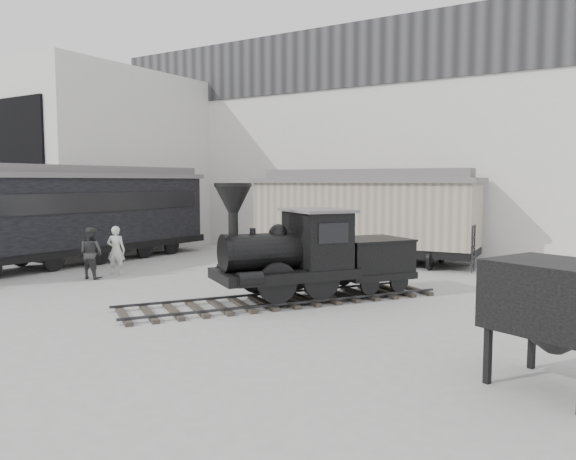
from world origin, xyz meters
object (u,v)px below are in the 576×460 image
Objects in this scene: boxcar at (364,213)px; visitor_b at (91,253)px; coal_hopper at (557,307)px; passenger_coach at (70,214)px; visitor_a at (116,250)px; locomotive at (307,258)px.

boxcar is 5.37× the size of visitor_b.
coal_hopper reaches higher than visitor_b.
visitor_a is (3.78, -0.87, -1.21)m from passenger_coach.
coal_hopper is (15.58, -4.18, 0.50)m from visitor_a.
visitor_b is (-0.11, -1.06, 0.01)m from visitor_a.
boxcar is at bearing 137.12° from locomotive.
coal_hopper is (7.17, -4.02, 0.18)m from locomotive.
visitor_a is at bearing -10.45° from passenger_coach.
boxcar is at bearing 149.14° from coal_hopper.
visitor_b is (3.66, -1.93, -1.20)m from passenger_coach.
locomotive is at bearing -2.34° from passenger_coach.
locomotive is at bearing -81.19° from boxcar.
visitor_b is (-6.63, -9.21, -1.19)m from boxcar.
locomotive reaches higher than visitor_b.
passenger_coach is (-12.19, 1.02, 0.89)m from locomotive.
coal_hopper is at bearing 160.93° from visitor_b.
passenger_coach is 7.76× the size of visitor_b.
visitor_a is at bearing -172.19° from coal_hopper.
passenger_coach is 20.02m from coal_hopper.
visitor_a is 0.99× the size of visitor_b.
locomotive is 8.58m from visitor_b.
passenger_coach is 7.85× the size of visitor_a.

